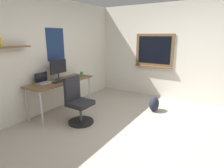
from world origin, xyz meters
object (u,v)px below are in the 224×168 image
at_px(laptop, 43,81).
at_px(coffee_mug, 82,74).
at_px(keyboard, 60,81).
at_px(computer_mouse, 69,79).
at_px(monitor_primary, 58,68).
at_px(desk, 61,84).
at_px(office_chair, 78,104).
at_px(backpack, 154,104).

relative_size(laptop, coffee_mug, 3.37).
height_order(keyboard, computer_mouse, computer_mouse).
distance_m(laptop, monitor_primary, 0.46).
xyz_separation_m(laptop, monitor_primary, (0.40, -0.05, 0.22)).
relative_size(desk, laptop, 5.20).
height_order(laptop, computer_mouse, laptop).
xyz_separation_m(laptop, coffee_mug, (1.07, -0.16, -0.01)).
xyz_separation_m(laptop, computer_mouse, (0.56, -0.21, -0.04)).
distance_m(keyboard, coffee_mug, 0.79).
xyz_separation_m(office_chair, backpack, (1.41, -1.12, -0.24)).
height_order(computer_mouse, backpack, computer_mouse).
bearing_deg(keyboard, desk, 41.80).
bearing_deg(office_chair, monitor_primary, 71.45).
distance_m(computer_mouse, backpack, 2.10).
xyz_separation_m(office_chair, coffee_mug, (0.93, 0.68, 0.39)).
bearing_deg(backpack, keyboard, 125.80).
bearing_deg(desk, keyboard, -138.20).
bearing_deg(laptop, keyboard, -37.00).
bearing_deg(laptop, monitor_primary, -6.82).
distance_m(laptop, backpack, 2.58).
bearing_deg(office_chair, backpack, -38.47).
relative_size(laptop, monitor_primary, 0.67).
bearing_deg(monitor_primary, backpack, -59.19).
bearing_deg(backpack, monitor_primary, 120.81).
xyz_separation_m(computer_mouse, backpack, (0.98, -1.75, -0.60)).
relative_size(desk, office_chair, 1.70).
xyz_separation_m(desk, office_chair, (-0.23, -0.70, -0.27)).
relative_size(laptop, backpack, 0.90).
bearing_deg(office_chair, keyboard, 76.96).
distance_m(office_chair, computer_mouse, 0.85).
distance_m(office_chair, keyboard, 0.74).
height_order(monitor_primary, backpack, monitor_primary).
bearing_deg(monitor_primary, keyboard, -126.34).
height_order(office_chair, coffee_mug, office_chair).
bearing_deg(computer_mouse, coffee_mug, 5.63).
relative_size(laptop, computer_mouse, 2.98).
bearing_deg(coffee_mug, office_chair, -143.83).
bearing_deg(coffee_mug, backpack, -75.17).
bearing_deg(keyboard, office_chair, -103.04).
relative_size(laptop, keyboard, 0.84).
distance_m(laptop, keyboard, 0.36).
distance_m(monitor_primary, keyboard, 0.33).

